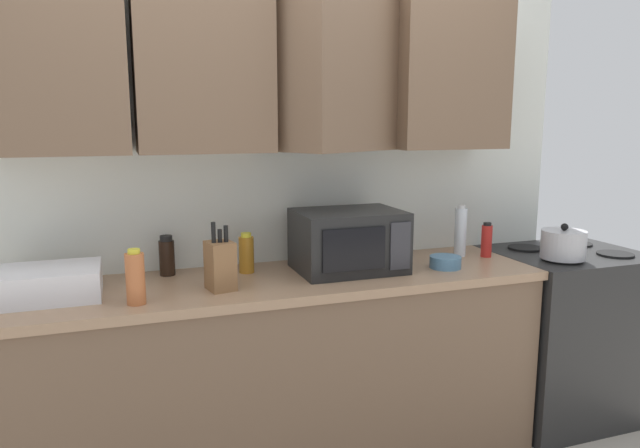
{
  "coord_description": "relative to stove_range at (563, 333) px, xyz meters",
  "views": [
    {
      "loc": [
        -0.66,
        -2.7,
        1.58
      ],
      "look_at": [
        0.2,
        -0.25,
        1.12
      ],
      "focal_mm": 32.46,
      "sensor_mm": 36.0,
      "label": 1
    }
  ],
  "objects": [
    {
      "name": "counter_run",
      "position": [
        -1.57,
        0.02,
        -0.0
      ],
      "size": [
        2.38,
        0.63,
        0.9
      ],
      "color": "brown",
      "rests_on": "ground_plane"
    },
    {
      "name": "bowl_ceramic_small",
      "position": [
        -0.8,
        -0.07,
        0.48
      ],
      "size": [
        0.15,
        0.15,
        0.06
      ],
      "primitive_type": "cylinder",
      "color": "teal",
      "rests_on": "counter_run"
    },
    {
      "name": "bottle_red_sauce",
      "position": [
        -0.48,
        0.06,
        0.53
      ],
      "size": [
        0.05,
        0.05,
        0.18
      ],
      "color": "red",
      "rests_on": "counter_run"
    },
    {
      "name": "microwave",
      "position": [
        -1.25,
        0.04,
        0.59
      ],
      "size": [
        0.48,
        0.37,
        0.28
      ],
      "color": "black",
      "rests_on": "counter_run"
    },
    {
      "name": "kettle",
      "position": [
        -0.17,
        -0.14,
        0.53
      ],
      "size": [
        0.21,
        0.21,
        0.18
      ],
      "color": "#B2B2B7",
      "rests_on": "stove_range"
    },
    {
      "name": "bottle_clear_tall",
      "position": [
        -0.59,
        0.12,
        0.58
      ],
      "size": [
        0.06,
        0.06,
        0.26
      ],
      "color": "silver",
      "rests_on": "counter_run"
    },
    {
      "name": "wall_back_with_cabinets",
      "position": [
        -1.57,
        0.25,
        1.12
      ],
      "size": [
        3.25,
        0.57,
        2.6
      ],
      "color": "silver",
      "rests_on": "ground_plane"
    },
    {
      "name": "dish_rack",
      "position": [
        -2.51,
        0.02,
        0.51
      ],
      "size": [
        0.38,
        0.3,
        0.12
      ],
      "primitive_type": "cube",
      "color": "silver",
      "rests_on": "counter_run"
    },
    {
      "name": "stove_range",
      "position": [
        0.0,
        0.0,
        0.0
      ],
      "size": [
        0.76,
        0.64,
        0.91
      ],
      "color": "black",
      "rests_on": "ground_plane"
    },
    {
      "name": "bottle_amber_vinegar",
      "position": [
        -1.7,
        0.15,
        0.54
      ],
      "size": [
        0.07,
        0.07,
        0.18
      ],
      "color": "#AD701E",
      "rests_on": "counter_run"
    },
    {
      "name": "bottle_spice_jar",
      "position": [
        -2.19,
        -0.17,
        0.55
      ],
      "size": [
        0.07,
        0.07,
        0.21
      ],
      "color": "#BC6638",
      "rests_on": "counter_run"
    },
    {
      "name": "bottle_soy_dark",
      "position": [
        -2.05,
        0.23,
        0.53
      ],
      "size": [
        0.07,
        0.07,
        0.18
      ],
      "color": "black",
      "rests_on": "counter_run"
    },
    {
      "name": "knife_block",
      "position": [
        -1.86,
        -0.08,
        0.55
      ],
      "size": [
        0.12,
        0.14,
        0.28
      ],
      "color": "brown",
      "rests_on": "counter_run"
    }
  ]
}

